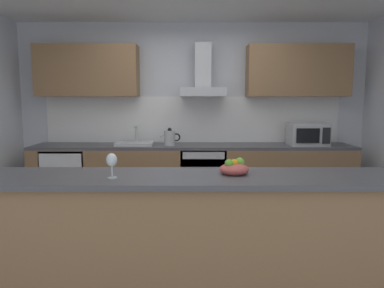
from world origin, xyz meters
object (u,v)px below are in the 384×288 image
(microwave, at_px, (306,134))
(wine_glass, at_px, (110,161))
(fruit_bowl, at_px, (233,168))
(sink, at_px, (134,143))
(kettle, at_px, (168,138))
(refrigerator, at_px, (67,179))
(oven, at_px, (201,177))
(range_hood, at_px, (201,80))

(microwave, distance_m, wine_glass, 3.12)
(microwave, relative_size, fruit_bowl, 2.27)
(sink, relative_size, kettle, 1.73)
(refrigerator, height_order, fruit_bowl, fruit_bowl)
(refrigerator, xyz_separation_m, wine_glass, (1.14, -2.31, 0.66))
(oven, bearing_deg, fruit_bowl, -85.63)
(refrigerator, distance_m, fruit_bowl, 3.02)
(sink, distance_m, fruit_bowl, 2.44)
(range_hood, xyz_separation_m, fruit_bowl, (0.17, -2.30, -0.79))
(refrigerator, height_order, microwave, microwave)
(wine_glass, bearing_deg, oven, 72.81)
(oven, relative_size, range_hood, 1.11)
(sink, bearing_deg, wine_glass, -84.81)
(oven, height_order, microwave, microwave)
(oven, xyz_separation_m, wine_glass, (-0.72, -2.31, 0.62))
(fruit_bowl, bearing_deg, sink, 116.60)
(sink, height_order, wine_glass, sink)
(microwave, relative_size, wine_glass, 2.81)
(microwave, height_order, sink, microwave)
(range_hood, distance_m, fruit_bowl, 2.44)
(range_hood, bearing_deg, fruit_bowl, -85.88)
(sink, height_order, kettle, sink)
(microwave, distance_m, sink, 2.35)
(sink, xyz_separation_m, kettle, (0.48, -0.04, 0.08))
(fruit_bowl, bearing_deg, kettle, 106.08)
(sink, bearing_deg, oven, -0.68)
(refrigerator, bearing_deg, wine_glass, -63.81)
(kettle, distance_m, fruit_bowl, 2.22)
(kettle, bearing_deg, sink, 174.64)
(oven, xyz_separation_m, range_hood, (0.00, 0.13, 1.33))
(refrigerator, distance_m, sink, 1.05)
(refrigerator, bearing_deg, microwave, -0.44)
(fruit_bowl, bearing_deg, wine_glass, -170.85)
(kettle, relative_size, wine_glass, 1.62)
(refrigerator, relative_size, range_hood, 1.18)
(refrigerator, height_order, wine_glass, wine_glass)
(range_hood, distance_m, wine_glass, 2.64)
(refrigerator, relative_size, fruit_bowl, 3.86)
(kettle, height_order, fruit_bowl, kettle)
(refrigerator, height_order, kettle, kettle)
(microwave, height_order, wine_glass, microwave)
(oven, relative_size, fruit_bowl, 3.64)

